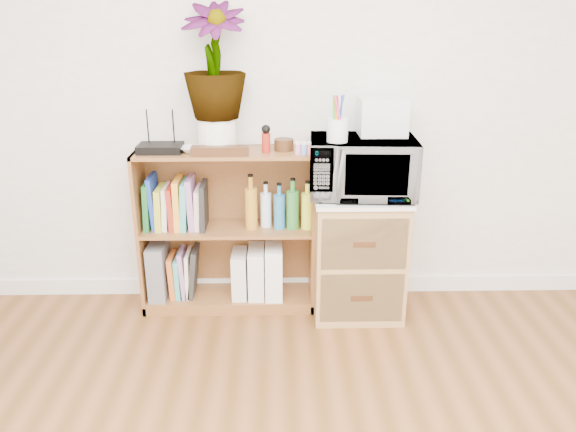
{
  "coord_description": "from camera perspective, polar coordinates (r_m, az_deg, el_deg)",
  "views": [
    {
      "loc": [
        -0.06,
        -0.92,
        1.69
      ],
      "look_at": [
        -0.0,
        1.95,
        0.62
      ],
      "focal_mm": 35.0,
      "sensor_mm": 36.0,
      "label": 1
    }
  ],
  "objects": [
    {
      "name": "skirting_board",
      "position": [
        3.56,
        -0.04,
        -6.99
      ],
      "size": [
        4.0,
        0.02,
        0.1
      ],
      "primitive_type": "cube",
      "color": "white",
      "rests_on": "ground"
    },
    {
      "name": "liquor_bottles",
      "position": [
        3.2,
        -0.22,
        1.3
      ],
      "size": [
        0.47,
        0.07,
        0.31
      ],
      "color": "#BF8223",
      "rests_on": "bookshelf"
    },
    {
      "name": "plant_pot",
      "position": [
        3.13,
        -7.2,
        8.24
      ],
      "size": [
        0.21,
        0.21,
        0.18
      ],
      "primitive_type": "cylinder",
      "color": "white",
      "rests_on": "bookshelf"
    },
    {
      "name": "paint_jars",
      "position": [
        3.02,
        1.63,
        6.75
      ],
      "size": [
        0.1,
        0.04,
        0.05
      ],
      "primitive_type": "cube",
      "color": "pink",
      "rests_on": "bookshelf"
    },
    {
      "name": "magazine_holder_mid",
      "position": [
        3.36,
        -3.22,
        -5.65
      ],
      "size": [
        0.09,
        0.24,
        0.29
      ],
      "primitive_type": "cube",
      "color": "white",
      "rests_on": "bookshelf"
    },
    {
      "name": "magazine_holder_right",
      "position": [
        3.35,
        -1.45,
        -5.48
      ],
      "size": [
        0.1,
        0.25,
        0.31
      ],
      "primitive_type": "cube",
      "color": "white",
      "rests_on": "bookshelf"
    },
    {
      "name": "cookbooks",
      "position": [
        3.25,
        -11.3,
        1.08
      ],
      "size": [
        0.35,
        0.2,
        0.31
      ],
      "color": "#1A622A",
      "rests_on": "bookshelf"
    },
    {
      "name": "wicker_unit",
      "position": [
        3.27,
        7.07,
        -3.93
      ],
      "size": [
        0.5,
        0.45,
        0.7
      ],
      "primitive_type": "cube",
      "color": "#9E7542",
      "rests_on": "ground"
    },
    {
      "name": "microwave",
      "position": [
        3.08,
        7.52,
        4.96
      ],
      "size": [
        0.59,
        0.41,
        0.31
      ],
      "primitive_type": "imported",
      "rotation": [
        0.0,
        0.0,
        -0.05
      ],
      "color": "white",
      "rests_on": "wicker_unit"
    },
    {
      "name": "potted_plant",
      "position": [
        3.07,
        -7.52,
        15.33
      ],
      "size": [
        0.34,
        0.34,
        0.6
      ],
      "primitive_type": "imported",
      "color": "#3A742E",
      "rests_on": "plant_pot"
    },
    {
      "name": "pen_cup",
      "position": [
        2.95,
        5.05,
        8.69
      ],
      "size": [
        0.11,
        0.11,
        0.12
      ],
      "primitive_type": "cylinder",
      "color": "white",
      "rests_on": "microwave"
    },
    {
      "name": "magazine_holder_left",
      "position": [
        3.37,
        -4.93,
        -5.82
      ],
      "size": [
        0.09,
        0.22,
        0.27
      ],
      "primitive_type": "cube",
      "color": "silver",
      "rests_on": "bookshelf"
    },
    {
      "name": "small_appliance",
      "position": [
        3.14,
        9.55,
        9.94
      ],
      "size": [
        0.25,
        0.21,
        0.2
      ],
      "primitive_type": "cube",
      "color": "white",
      "rests_on": "microwave"
    },
    {
      "name": "lower_books",
      "position": [
        3.41,
        -10.51,
        -5.72
      ],
      "size": [
        0.18,
        0.19,
        0.3
      ],
      "color": "orange",
      "rests_on": "bookshelf"
    },
    {
      "name": "kokeshi_doll",
      "position": [
        3.06,
        -2.24,
        7.44
      ],
      "size": [
        0.05,
        0.05,
        0.11
      ],
      "primitive_type": "cylinder",
      "color": "#9E1E13",
      "rests_on": "bookshelf"
    },
    {
      "name": "bookshelf",
      "position": [
        3.27,
        -6.14,
        -1.51
      ],
      "size": [
        1.0,
        0.3,
        0.95
      ],
      "primitive_type": "cube",
      "color": "brown",
      "rests_on": "ground"
    },
    {
      "name": "wooden_bowl",
      "position": [
        3.12,
        -0.42,
        7.27
      ],
      "size": [
        0.11,
        0.11,
        0.06
      ],
      "primitive_type": "cylinder",
      "color": "#39230F",
      "rests_on": "bookshelf"
    },
    {
      "name": "white_bowl",
      "position": [
        3.11,
        -9.64,
        6.69
      ],
      "size": [
        0.13,
        0.13,
        0.03
      ],
      "primitive_type": "imported",
      "color": "silver",
      "rests_on": "bookshelf"
    },
    {
      "name": "trinket_box",
      "position": [
        3.03,
        -6.94,
        6.59
      ],
      "size": [
        0.3,
        0.08,
        0.05
      ],
      "primitive_type": "cube",
      "color": "#391B0F",
      "rests_on": "bookshelf"
    },
    {
      "name": "router",
      "position": [
        3.15,
        -12.84,
        6.74
      ],
      "size": [
        0.24,
        0.16,
        0.04
      ],
      "primitive_type": "cube",
      "color": "black",
      "rests_on": "bookshelf"
    },
    {
      "name": "file_box",
      "position": [
        3.43,
        -12.95,
        -5.25
      ],
      "size": [
        0.1,
        0.26,
        0.33
      ],
      "primitive_type": "cube",
      "color": "slate",
      "rests_on": "bookshelf"
    }
  ]
}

